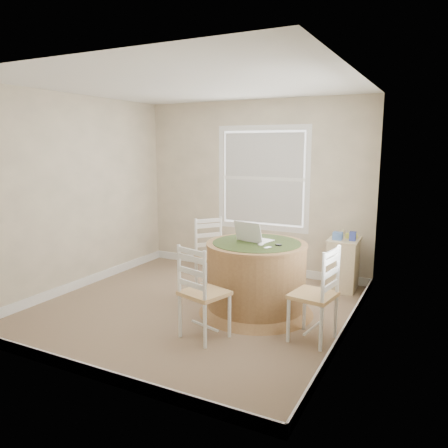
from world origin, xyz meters
The scene contains 14 objects.
room centered at (0.17, 0.16, 1.30)m, with size 3.64×3.64×2.64m.
round_table centered at (0.71, 0.23, 0.45)m, with size 1.34×1.34×0.84m.
chair_left centered at (-0.10, 0.69, 0.47)m, with size 0.42×0.40×0.95m, color white, non-canonical shape.
chair_near centered at (0.52, -0.65, 0.47)m, with size 0.42×0.40×0.95m, color white, non-canonical shape.
chair_right centered at (1.51, -0.21, 0.47)m, with size 0.42×0.40×0.95m, color white, non-canonical shape.
laptop centered at (0.65, 0.29, 0.87)m, with size 0.43×0.39×0.25m.
mouse centered at (0.81, 0.13, 0.85)m, with size 0.07×0.11×0.04m, color white.
phone centered at (0.92, 0.04, 0.84)m, with size 0.04×0.09×0.02m, color #B7BABF.
keys centered at (0.99, 0.19, 0.84)m, with size 0.06×0.05×0.03m, color black.
corner_chest centered at (1.44, 1.53, 0.35)m, with size 0.42×0.55×0.70m.
tissue_box centered at (1.38, 1.43, 0.75)m, with size 0.12×0.12×0.10m, color #567EC5.
box_yellow centered at (1.51, 1.60, 0.73)m, with size 0.15×0.10×0.06m, color #DBD84D.
box_blue centered at (1.55, 1.46, 0.76)m, with size 0.08×0.08×0.12m, color #3847A8.
cup_cream centered at (1.38, 1.68, 0.75)m, with size 0.07×0.07×0.09m, color beige.
Camera 1 is at (2.61, -4.30, 1.94)m, focal length 35.00 mm.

